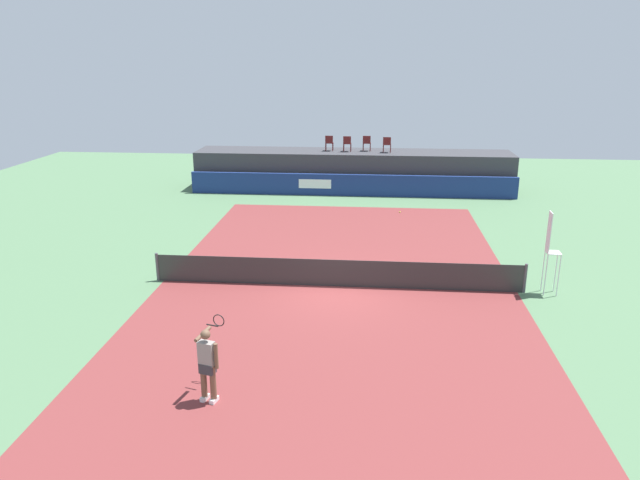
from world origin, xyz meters
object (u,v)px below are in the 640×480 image
(spectator_chair_right, at_px, (387,144))
(net_post_far, at_px, (525,278))
(spectator_chair_far_left, at_px, (329,142))
(net_post_near, at_px, (157,267))
(spectator_chair_center, at_px, (367,143))
(umpire_chair, at_px, (550,247))
(tennis_player, at_px, (208,362))
(tennis_ball, at_px, (400,212))
(spectator_chair_left, at_px, (347,143))

(spectator_chair_right, distance_m, net_post_far, 15.71)
(spectator_chair_far_left, distance_m, net_post_near, 16.18)
(spectator_chair_center, relative_size, umpire_chair, 0.32)
(spectator_chair_right, relative_size, net_post_far, 0.89)
(spectator_chair_far_left, bearing_deg, spectator_chair_right, -5.65)
(tennis_player, height_order, tennis_ball, tennis_player)
(net_post_far, xyz_separation_m, tennis_ball, (-3.66, 10.03, -0.46))
(spectator_chair_far_left, height_order, net_post_far, spectator_chair_far_left)
(spectator_chair_far_left, height_order, spectator_chair_center, same)
(spectator_chair_left, bearing_deg, spectator_chair_right, -4.03)
(spectator_chair_left, xyz_separation_m, spectator_chair_right, (2.25, -0.16, 0.00))
(tennis_player, xyz_separation_m, tennis_ball, (4.98, 17.20, -0.92))
(tennis_player, bearing_deg, spectator_chair_center, 81.92)
(umpire_chair, xyz_separation_m, tennis_player, (-9.32, -7.17, -0.63))
(net_post_far, height_order, tennis_player, tennis_player)
(net_post_near, relative_size, tennis_ball, 14.71)
(spectator_chair_left, distance_m, net_post_far, 16.61)
(net_post_far, bearing_deg, spectator_chair_left, 113.38)
(spectator_chair_right, relative_size, tennis_player, 0.50)
(spectator_chair_right, height_order, tennis_player, spectator_chair_right)
(net_post_near, bearing_deg, umpire_chair, 0.02)
(tennis_ball, bearing_deg, net_post_far, -69.98)
(spectator_chair_left, xyz_separation_m, tennis_player, (-2.10, -22.28, -1.73))
(spectator_chair_left, distance_m, tennis_ball, 6.42)
(umpire_chair, bearing_deg, spectator_chair_left, 115.54)
(umpire_chair, bearing_deg, spectator_chair_right, 108.40)
(net_post_near, height_order, tennis_ball, net_post_near)
(spectator_chair_far_left, height_order, spectator_chair_right, same)
(spectator_chair_right, height_order, net_post_near, spectator_chair_right)
(spectator_chair_right, xyz_separation_m, net_post_near, (-8.11, -14.96, -2.19))
(net_post_near, distance_m, tennis_ball, 13.32)
(net_post_far, bearing_deg, spectator_chair_right, 106.00)
(spectator_chair_left, relative_size, net_post_near, 0.89)
(spectator_chair_far_left, xyz_separation_m, tennis_player, (-1.06, -22.45, -1.73))
(spectator_chair_center, distance_m, net_post_near, 17.04)
(spectator_chair_right, bearing_deg, net_post_far, -74.00)
(spectator_chair_left, distance_m, spectator_chair_right, 2.25)
(umpire_chair, height_order, net_post_far, umpire_chair)
(spectator_chair_far_left, bearing_deg, net_post_far, -63.64)
(spectator_chair_center, bearing_deg, net_post_far, -70.57)
(spectator_chair_center, xyz_separation_m, tennis_ball, (1.77, -5.36, -2.66))
(tennis_ball, bearing_deg, spectator_chair_far_left, 126.74)
(spectator_chair_right, distance_m, tennis_ball, 5.63)
(spectator_chair_left, height_order, tennis_ball, spectator_chair_left)
(spectator_chair_right, relative_size, net_post_near, 0.89)
(spectator_chair_center, bearing_deg, spectator_chair_right, -20.84)
(spectator_chair_right, xyz_separation_m, umpire_chair, (4.97, -14.95, -1.11))
(spectator_chair_right, bearing_deg, spectator_chair_far_left, 174.35)
(spectator_chair_left, distance_m, umpire_chair, 16.78)
(tennis_ball, bearing_deg, net_post_near, -131.06)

